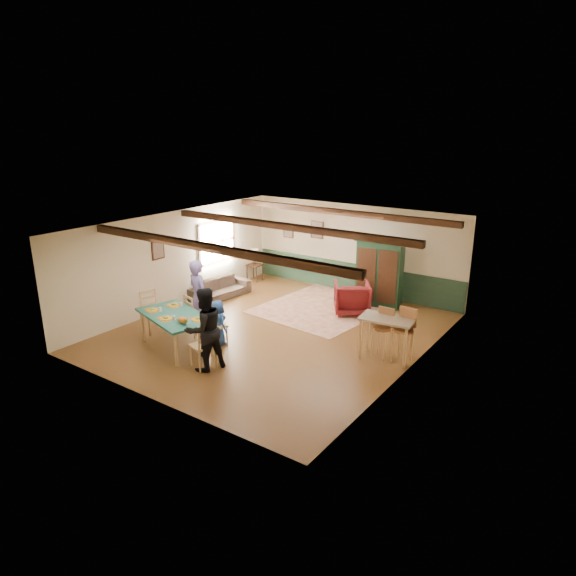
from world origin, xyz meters
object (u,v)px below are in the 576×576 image
Objects in this scene: armchair at (352,298)px; table_lamp at (255,257)px; person_man at (199,297)px; counter_table at (386,338)px; sofa at (220,288)px; dining_chair_far_left at (197,314)px; person_child at (218,323)px; person_woman at (204,329)px; armoire at (380,272)px; dining_chair_far_right at (215,325)px; bar_stool_right at (403,336)px; dining_chair_end_right at (203,344)px; dining_table at (176,331)px; cat at (182,319)px; bar_stool_left at (382,334)px; end_table at (255,272)px; dining_chair_end_left at (153,312)px.

armchair is 4.24m from table_lamp.
counter_table is at bearing -146.89° from person_man.
sofa is (-1.49, 2.38, -0.66)m from person_man.
dining_chair_far_left is 0.88m from person_child.
person_woman is (1.47, -1.35, -0.04)m from person_man.
person_child is 5.05m from armoire.
bar_stool_right reaches higher than dining_chair_far_right.
sofa is (-2.33, 2.63, -0.27)m from person_child.
dining_chair_end_right is at bearing -110.91° from armoire.
dining_table is 1.62× the size of bar_stool_right.
dining_table is 3.90× the size of table_lamp.
armchair is at bearing -174.34° from person_woman.
bar_stool_left is at bearing 52.20° from cat.
dining_chair_far_right is at bearing -152.66° from bar_stool_right.
person_man is 2.00m from person_woman.
armoire reaches higher than person_man.
person_man reaches higher than sofa.
dining_chair_end_right is 1.08× the size of armchair.
counter_table is 0.14m from bar_stool_left.
person_child is 1.06m from cat.
dining_chair_far_left is 5.29m from armoire.
dining_chair_far_left is at bearing -113.57° from person_woman.
dining_chair_far_right is 1.00× the size of dining_chair_end_right.
dining_chair_end_right is (1.39, -1.23, 0.00)m from dining_chair_far_left.
bar_stool_right reaches higher than dining_chair_far_left.
person_man is 4.20m from armchair.
end_table is at bearing 0.00° from table_lamp.
person_man reaches higher than end_table.
armoire reaches higher than dining_table.
table_lamp is at bearing -44.91° from dining_chair_far_right.
person_man is at bearing -161.72° from bar_stool_left.
dining_chair_far_left is 4.75m from table_lamp.
dining_table is 1.75× the size of bar_stool_left.
end_table is at bearing 159.35° from bar_stool_right.
end_table is at bearing 109.58° from dining_table.
person_man is at bearing 0.00° from person_child.
counter_table is at bearing -54.06° from dining_chair_end_left.
cat is at bearing -81.87° from person_woman.
armchair is at bearing 132.94° from counter_table.
person_woman is 0.77m from cat.
end_table is 0.49× the size of bar_stool_left.
bar_stool_right is (4.03, 2.57, -0.31)m from cat.
table_lamp is (-1.69, 4.42, 0.28)m from dining_chair_far_left.
armchair is 2.82m from bar_stool_left.
counter_table is at bearing 99.86° from armchair.
dining_chair_end_right is 0.86× the size of bar_stool_right.
dining_chair_far_right is 0.92× the size of bar_stool_left.
bar_stool_left is 0.48m from bar_stool_right.
bar_stool_left reaches higher than dining_table.
dining_chair_end_right is at bearing 133.15° from person_child.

